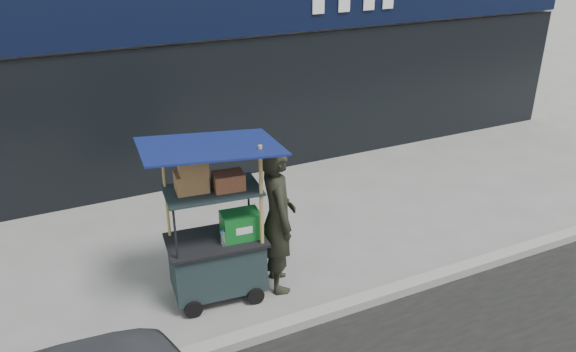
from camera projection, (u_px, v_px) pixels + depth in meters
ground at (303, 312)px, 6.54m from camera, size 80.00×80.00×0.00m
curb at (312, 317)px, 6.35m from camera, size 80.00×0.18×0.12m
vendor_cart at (217, 244)px, 6.55m from camera, size 1.60×1.21×2.03m
vendor_man at (277, 219)px, 6.65m from camera, size 0.57×0.76×1.87m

